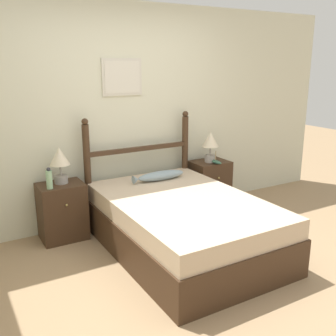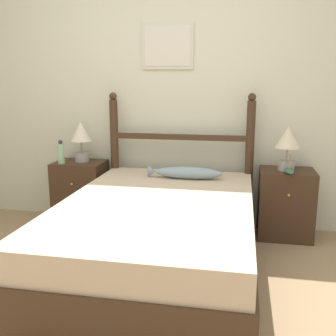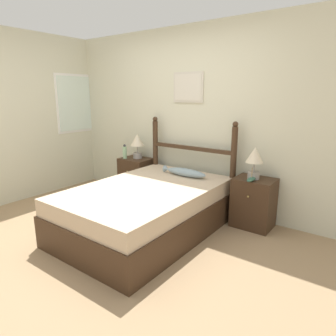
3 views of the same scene
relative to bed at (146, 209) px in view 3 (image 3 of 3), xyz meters
The scene contains 11 objects.
ground_plane 0.68m from the bed, 109.42° to the right, with size 16.00×16.00×0.00m, color #9E7F5B.
wall_back 1.54m from the bed, 100.08° to the left, with size 6.40×0.08×2.55m.
bed is the anchor object (origin of this frame).
headboard 1.07m from the bed, 90.00° to the left, with size 1.37×0.08×1.29m.
nightstand_left 1.34m from the bed, 137.52° to the left, with size 0.48×0.40×0.62m.
nightstand_right 1.34m from the bed, 42.48° to the left, with size 0.48×0.40×0.62m.
table_lamp_left 1.47m from the bed, 136.16° to the left, with size 0.21×0.21×0.39m.
table_lamp_right 1.44m from the bed, 42.34° to the left, with size 0.21×0.21×0.39m.
bottle 1.45m from the bed, 144.58° to the left, with size 0.06×0.06×0.23m.
model_boat 1.31m from the bed, 38.51° to the left, with size 0.07×0.23×0.16m.
fish_pillow 0.76m from the bed, 81.10° to the left, with size 0.65×0.15×0.10m.
Camera 3 is at (2.42, -1.97, 1.64)m, focal length 32.00 mm.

